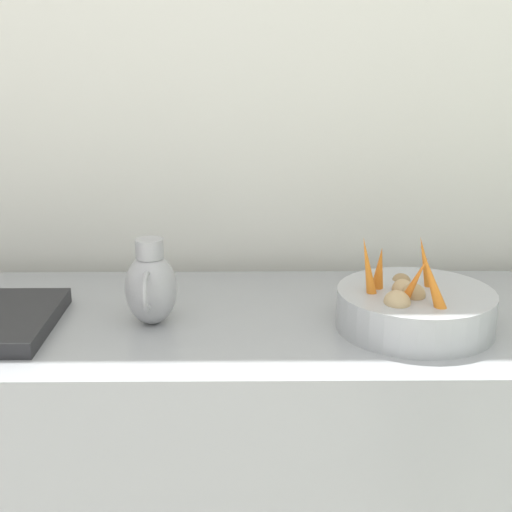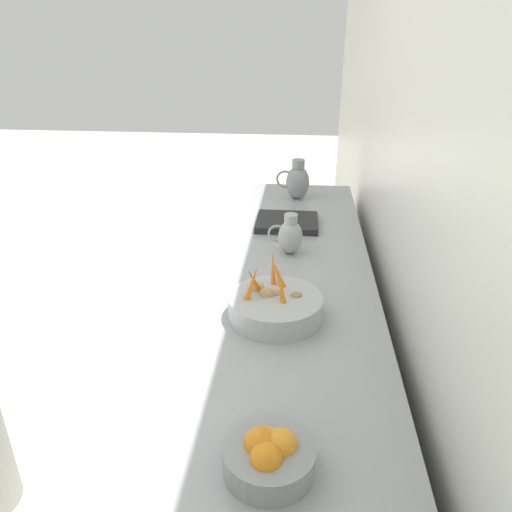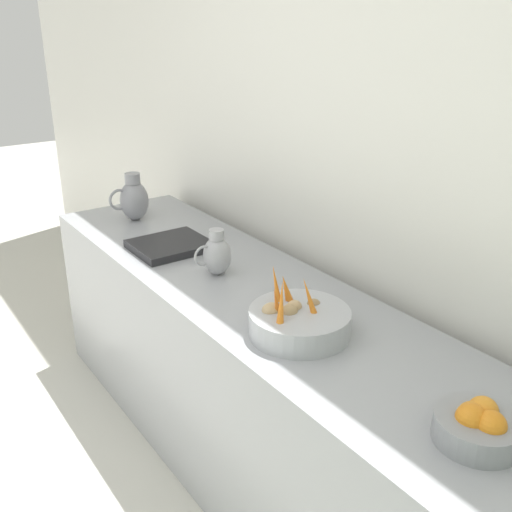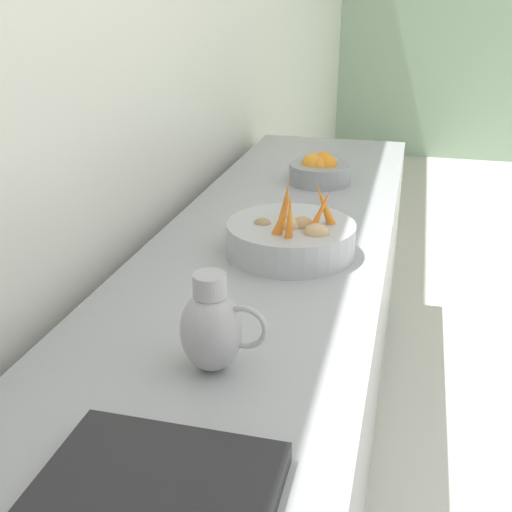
{
  "view_description": "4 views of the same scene",
  "coord_description": "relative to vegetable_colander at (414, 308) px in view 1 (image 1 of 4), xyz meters",
  "views": [
    {
      "loc": [
        0.06,
        -0.16,
        1.49
      ],
      "look_at": [
        -1.41,
        -0.15,
        1.05
      ],
      "focal_mm": 49.79,
      "sensor_mm": 36.0,
      "label": 1
    },
    {
      "loc": [
        -1.51,
        1.76,
        1.85
      ],
      "look_at": [
        -1.34,
        0.05,
        1.05
      ],
      "focal_mm": 33.82,
      "sensor_mm": 36.0,
      "label": 2
    },
    {
      "loc": [
        -0.27,
        1.6,
        1.91
      ],
      "look_at": [
        -1.46,
        -0.1,
        1.06
      ],
      "focal_mm": 41.9,
      "sensor_mm": 36.0,
      "label": 3
    },
    {
      "loc": [
        -1.13,
        -1.37,
        1.56
      ],
      "look_at": [
        -1.44,
        -0.11,
        1.0
      ],
      "focal_mm": 44.47,
      "sensor_mm": 36.0,
      "label": 4
    }
  ],
  "objects": [
    {
      "name": "vegetable_colander",
      "position": [
        0.0,
        0.0,
        0.0
      ],
      "size": [
        0.35,
        0.35,
        0.22
      ],
      "color": "#ADAFB5",
      "rests_on": "prep_counter"
    },
    {
      "name": "prep_counter",
      "position": [
        -0.08,
        -0.15,
        -0.49
      ],
      "size": [
        0.68,
        3.22,
        0.88
      ],
      "primitive_type": "cube",
      "color": "#9EA0A5",
      "rests_on": "ground_plane"
    },
    {
      "name": "metal_pitcher_short",
      "position": [
        -0.04,
        -0.59,
        0.04
      ],
      "size": [
        0.17,
        0.12,
        0.2
      ],
      "color": "#A3A3A8",
      "rests_on": "prep_counter"
    }
  ]
}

